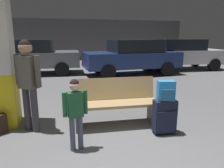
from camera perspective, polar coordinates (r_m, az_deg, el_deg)
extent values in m
cube|color=slate|center=(6.40, -8.29, -2.72)|extent=(18.00, 18.00, 0.10)
cube|color=#565658|center=(15.00, -13.13, 11.65)|extent=(18.00, 0.12, 2.80)
cube|color=yellow|center=(4.46, -27.92, -3.73)|extent=(0.57, 0.57, 1.00)
cube|color=tan|center=(3.89, 1.18, -5.43)|extent=(1.63, 0.59, 0.05)
cube|color=tan|center=(4.06, 0.48, -1.18)|extent=(1.60, 0.26, 0.42)
cube|color=#4C4C51|center=(3.90, -9.40, -9.22)|extent=(0.12, 0.41, 0.41)
cube|color=#4C4C51|center=(4.17, 11.00, -7.79)|extent=(0.12, 0.41, 0.41)
cube|color=#191E33|center=(3.75, 14.13, -8.46)|extent=(0.40, 0.23, 0.56)
cube|color=#191E33|center=(3.67, 14.81, -9.94)|extent=(0.34, 0.05, 0.36)
cube|color=#A5A5AA|center=(3.73, 13.85, -4.19)|extent=(0.14, 0.04, 0.02)
cylinder|color=black|center=(3.87, 11.14, -12.42)|extent=(0.02, 0.05, 0.04)
cylinder|color=black|center=(4.00, 15.50, -11.83)|extent=(0.02, 0.05, 0.04)
cube|color=#268CD8|center=(3.61, 14.52, -1.79)|extent=(0.31, 0.22, 0.34)
cube|color=#23608E|center=(3.53, 14.92, -2.98)|extent=(0.23, 0.08, 0.19)
cylinder|color=black|center=(3.57, 14.67, 0.66)|extent=(0.06, 0.04, 0.02)
cylinder|color=#4C5160|center=(3.23, -8.64, -12.98)|extent=(0.08, 0.08, 0.53)
cylinder|color=#4C5160|center=(3.20, -10.75, -13.31)|extent=(0.08, 0.08, 0.53)
cube|color=#1E5933|center=(3.05, -10.01, -5.55)|extent=(0.23, 0.16, 0.37)
cylinder|color=#1E5933|center=(3.08, -7.27, -4.87)|extent=(0.06, 0.06, 0.35)
cylinder|color=#1E5933|center=(3.01, -12.85, -5.56)|extent=(0.06, 0.06, 0.35)
sphere|color=beige|center=(2.97, -10.22, -0.41)|extent=(0.15, 0.15, 0.15)
sphere|color=black|center=(2.96, -10.24, -0.02)|extent=(0.14, 0.14, 0.14)
cylinder|color=#E5D84C|center=(3.12, -11.92, -4.80)|extent=(0.06, 0.06, 0.10)
cylinder|color=red|center=(3.10, -11.99, -3.48)|extent=(0.01, 0.01, 0.06)
cylinder|color=#38383D|center=(3.93, -20.33, -6.77)|extent=(0.12, 0.12, 0.79)
cylinder|color=#38383D|center=(4.05, -22.16, -6.32)|extent=(0.12, 0.12, 0.79)
cube|color=#4C473D|center=(3.83, -22.08, 3.04)|extent=(0.37, 0.35, 0.56)
cylinder|color=#4C473D|center=(3.66, -19.64, 3.26)|extent=(0.09, 0.09, 0.53)
cylinder|color=#4C473D|center=(3.99, -24.40, 3.61)|extent=(0.09, 0.09, 0.53)
sphere|color=#A87A5B|center=(3.79, -22.62, 9.18)|extent=(0.22, 0.22, 0.22)
sphere|color=black|center=(3.79, -22.66, 9.65)|extent=(0.21, 0.21, 0.21)
cube|color=silver|center=(11.18, 18.45, 7.22)|extent=(4.23, 2.04, 0.64)
cube|color=black|center=(11.07, 17.98, 10.22)|extent=(2.22, 1.71, 0.52)
cylinder|color=black|center=(12.57, 21.75, 5.84)|extent=(0.61, 0.25, 0.60)
cylinder|color=black|center=(11.27, 26.10, 4.71)|extent=(0.61, 0.25, 0.60)
cylinder|color=black|center=(11.38, 10.59, 5.88)|extent=(0.61, 0.25, 0.60)
cylinder|color=black|center=(9.93, 13.97, 4.70)|extent=(0.61, 0.25, 0.60)
cube|color=navy|center=(9.22, 5.31, 6.73)|extent=(4.15, 1.83, 0.64)
cube|color=black|center=(9.23, 6.26, 10.33)|extent=(2.15, 1.61, 0.52)
cylinder|color=black|center=(8.09, -1.06, 3.26)|extent=(0.61, 0.22, 0.60)
cylinder|color=black|center=(9.61, -3.79, 4.80)|extent=(0.61, 0.22, 0.60)
cylinder|color=black|center=(9.16, 14.76, 3.99)|extent=(0.61, 0.22, 0.60)
cylinder|color=black|center=(10.54, 10.13, 5.34)|extent=(0.61, 0.22, 0.60)
cube|color=slate|center=(9.91, -21.11, 6.36)|extent=(4.21, 1.97, 0.64)
cube|color=black|center=(9.89, -22.26, 9.63)|extent=(2.20, 1.68, 0.52)
cylinder|color=black|center=(10.62, -13.33, 5.26)|extent=(0.61, 0.24, 0.60)
cylinder|color=black|center=(9.04, -13.52, 3.94)|extent=(0.61, 0.24, 0.60)
cylinder|color=black|center=(11.00, -27.03, 4.44)|extent=(0.61, 0.24, 0.60)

